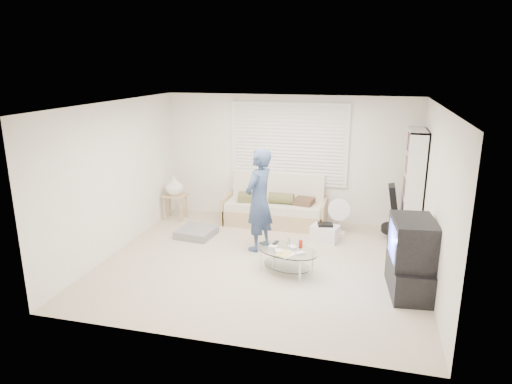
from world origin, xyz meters
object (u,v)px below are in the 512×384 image
(futon_sofa, at_px, (275,208))
(coffee_table, at_px, (287,254))
(tv_unit, at_px, (411,257))
(bookshelf, at_px, (413,187))

(futon_sofa, relative_size, coffee_table, 1.73)
(tv_unit, bearing_deg, futon_sofa, 135.88)
(tv_unit, xyz_separation_m, coffee_table, (-1.76, 0.19, -0.22))
(bookshelf, xyz_separation_m, tv_unit, (-0.13, -2.05, -0.48))
(bookshelf, distance_m, coffee_table, 2.73)
(bookshelf, height_order, coffee_table, bookshelf)
(futon_sofa, relative_size, bookshelf, 1.00)
(bookshelf, bearing_deg, tv_unit, -93.50)
(bookshelf, xyz_separation_m, coffee_table, (-1.88, -1.85, -0.70))
(futon_sofa, distance_m, coffee_table, 2.21)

